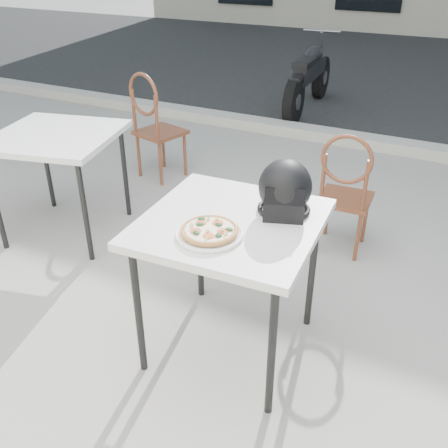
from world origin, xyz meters
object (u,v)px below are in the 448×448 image
at_px(cafe_table_main, 231,233).
at_px(pizza, 209,230).
at_px(plate, 209,234).
at_px(helmet, 285,190).
at_px(cafe_chair_main, 345,188).
at_px(motorcycle, 309,78).
at_px(cafe_table_side, 56,143).
at_px(cafe_chair_side, 154,121).

distance_m(cafe_table_main, pizza, 0.21).
relative_size(plate, helmet, 0.92).
height_order(cafe_chair_main, motorcycle, motorcycle).
height_order(cafe_table_main, cafe_chair_main, cafe_chair_main).
height_order(cafe_chair_main, cafe_table_side, cafe_chair_main).
distance_m(plate, cafe_table_side, 1.84).
height_order(pizza, cafe_chair_main, cafe_chair_main).
distance_m(cafe_table_main, helmet, 0.34).
bearing_deg(cafe_table_main, plate, -96.63).
bearing_deg(cafe_table_main, motorcycle, 103.41).
distance_m(plate, cafe_chair_side, 2.52).
bearing_deg(cafe_table_side, pizza, -24.64).
height_order(cafe_table_main, cafe_chair_side, cafe_chair_side).
distance_m(helmet, cafe_table_side, 1.94).
bearing_deg(plate, cafe_chair_side, 130.20).
bearing_deg(pizza, motorcycle, 102.67).
distance_m(plate, motorcycle, 4.84).
relative_size(cafe_table_main, cafe_chair_side, 0.88).
bearing_deg(motorcycle, cafe_chair_main, -71.05).
height_order(plate, motorcycle, motorcycle).
height_order(plate, cafe_chair_side, cafe_chair_side).
relative_size(pizza, cafe_chair_main, 0.31).
distance_m(helmet, cafe_chair_side, 2.43).
bearing_deg(cafe_chair_side, helmet, 155.16).
xyz_separation_m(pizza, cafe_chair_main, (0.29, 1.42, -0.32)).
bearing_deg(motorcycle, cafe_chair_side, -104.69).
bearing_deg(cafe_table_side, cafe_chair_side, 87.53).
bearing_deg(cafe_table_side, motorcycle, 81.20).
bearing_deg(motorcycle, pizza, -80.67).
xyz_separation_m(helmet, cafe_chair_main, (0.07, 1.05, -0.41)).
relative_size(helmet, cafe_table_side, 0.34).
relative_size(cafe_table_main, motorcycle, 0.46).
relative_size(pizza, motorcycle, 0.15).
distance_m(plate, pizza, 0.02).
bearing_deg(cafe_chair_main, helmet, 83.32).
bearing_deg(cafe_chair_side, cafe_chair_main, -179.44).
bearing_deg(plate, helmet, 59.28).
relative_size(cafe_table_main, helmet, 2.57).
relative_size(helmet, cafe_chair_side, 0.34).
distance_m(cafe_chair_main, cafe_table_side, 2.07).
distance_m(cafe_chair_main, cafe_chair_side, 1.97).
bearing_deg(helmet, cafe_chair_side, 120.69).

